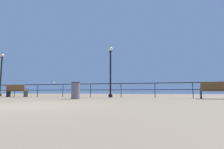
{
  "coord_description": "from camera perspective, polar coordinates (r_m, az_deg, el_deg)",
  "views": [
    {
      "loc": [
        3.7,
        -3.99,
        0.39
      ],
      "look_at": [
        0.63,
        7.03,
        1.57
      ],
      "focal_mm": 27.11,
      "sensor_mm": 36.0,
      "label": 1
    }
  ],
  "objects": [
    {
      "name": "lamppost_left",
      "position": [
        18.07,
        -33.33,
        0.52
      ],
      "size": [
        0.3,
        0.3,
        3.94
      ],
      "color": "black",
      "rests_on": "ground_plane"
    },
    {
      "name": "pier_railing",
      "position": [
        12.11,
        -2.24,
        -4.21
      ],
      "size": [
        25.21,
        0.05,
        1.0
      ],
      "color": "black",
      "rests_on": "ground_plane"
    },
    {
      "name": "lamppost_center",
      "position": [
        12.39,
        -0.53,
        2.18
      ],
      "size": [
        0.33,
        0.33,
        3.83
      ],
      "color": "black",
      "rests_on": "ground_plane"
    },
    {
      "name": "bench_far_left",
      "position": [
        15.17,
        -29.55,
        -4.56
      ],
      "size": [
        1.72,
        0.62,
        0.96
      ],
      "color": "brown",
      "rests_on": "ground_plane"
    },
    {
      "name": "trash_bin",
      "position": [
        9.62,
        -12.17,
        -5.31
      ],
      "size": [
        0.5,
        0.5,
        0.93
      ],
      "color": "slate",
      "rests_on": "ground_plane"
    },
    {
      "name": "seagull_on_rail",
      "position": [
        13.99,
        -18.99,
        -2.72
      ],
      "size": [
        0.31,
        0.35,
        0.2
      ],
      "color": "silver",
      "rests_on": "pier_railing"
    },
    {
      "name": "bench_near_left",
      "position": [
        11.15,
        31.56,
        -4.28
      ],
      "size": [
        1.59,
        0.67,
        0.97
      ],
      "color": "brown",
      "rests_on": "ground_plane"
    },
    {
      "name": "ground_plane",
      "position": [
        5.46,
        -27.57,
        -9.35
      ],
      "size": [
        60.0,
        60.0,
        0.0
      ],
      "primitive_type": "plane",
      "color": "#827058"
    }
  ]
}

